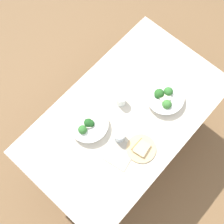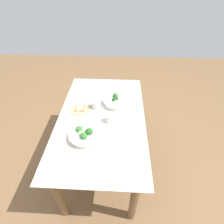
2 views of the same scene
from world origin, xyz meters
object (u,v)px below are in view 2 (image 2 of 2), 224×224
Objects in this scene: bread_side_plate at (80,109)px; napkin_folded_upper at (90,103)px; table_knife_left at (83,97)px; broccoli_bowl_far at (84,135)px; water_glass_center at (110,118)px; broccoli_bowl_near at (116,101)px; water_glass_side at (96,104)px; fork_by_near_bowl at (129,158)px; fork_by_far_bowl at (101,112)px.

napkin_folded_upper is at bearing -34.66° from bread_side_plate.
bread_side_plate is at bearing -121.78° from table_knife_left.
broccoli_bowl_far is 3.01× the size of water_glass_center.
broccoli_bowl_near is 1.35× the size of bread_side_plate.
broccoli_bowl_near reaches higher than water_glass_side.
bread_side_plate is (-0.11, 0.35, -0.02)m from broccoli_bowl_near.
broccoli_bowl_far is 0.47m from napkin_folded_upper.
fork_by_near_bowl is 0.52× the size of table_knife_left.
water_glass_side is at bearing -82.75° from table_knife_left.
fork_by_near_bowl is at bearing -169.25° from broccoli_bowl_near.
broccoli_bowl_far is at bearing 152.77° from broccoli_bowl_near.
fork_by_far_bowl is at bearing 36.80° from water_glass_center.
broccoli_bowl_near is at bearing -68.71° from water_glass_side.
broccoli_bowl_far is at bearing 135.75° from water_glass_center.
water_glass_side is at bearing 111.29° from broccoli_bowl_near.
table_knife_left is at bearing 11.35° from broccoli_bowl_far.
bread_side_plate is 1.91× the size of fork_by_far_bowl.
fork_by_near_bowl and table_knife_left have the same top height.
napkin_folded_upper is at bearing 40.26° from water_glass_center.
broccoli_bowl_far is at bearing 173.29° from water_glass_side.
water_glass_side is (0.40, -0.05, 0.01)m from broccoli_bowl_far.
broccoli_bowl_near is at bearing -90.01° from napkin_folded_upper.
bread_side_plate is 1.84× the size of fork_by_near_bowl.
water_glass_side is at bearing -55.99° from fork_by_far_bowl.
water_glass_center is 0.86× the size of fork_by_far_bowl.
fork_by_far_bowl is 0.19m from napkin_folded_upper.
broccoli_bowl_far is at bearing 63.59° from fork_by_far_bowl.
broccoli_bowl_near is 3.00× the size of water_glass_center.
bread_side_plate reaches higher than table_knife_left.
fork_by_near_bowl is (-0.58, -0.32, -0.04)m from water_glass_side.
napkin_folded_upper is at bearing 43.34° from water_glass_side.
broccoli_bowl_near is at bearing -9.12° from water_glass_center.
broccoli_bowl_far reaches higher than fork_by_far_bowl.
water_glass_center reaches higher than bread_side_plate.
broccoli_bowl_far reaches higher than fork_by_near_bowl.
bread_side_plate is at bearing -15.95° from fork_by_far_bowl.
napkin_folded_upper reaches higher than fork_by_near_bowl.
water_glass_center is 0.95× the size of water_glass_side.
water_glass_center is at bearing -84.28° from table_knife_left.
water_glass_center reaches higher than table_knife_left.
fork_by_far_bowl is 0.33m from table_knife_left.
napkin_folded_upper is (0.00, 0.27, -0.03)m from broccoli_bowl_near.
water_glass_center reaches higher than napkin_folded_upper.
napkin_folded_upper reaches higher than table_knife_left.
broccoli_bowl_far is 2.84× the size of water_glass_side.
broccoli_bowl_near is 1.47× the size of napkin_folded_upper.
broccoli_bowl_far reaches higher than bread_side_plate.
fork_by_far_bowl is 0.58m from fork_by_near_bowl.
broccoli_bowl_near is 0.37m from table_knife_left.
broccoli_bowl_far is 1.36× the size of bread_side_plate.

